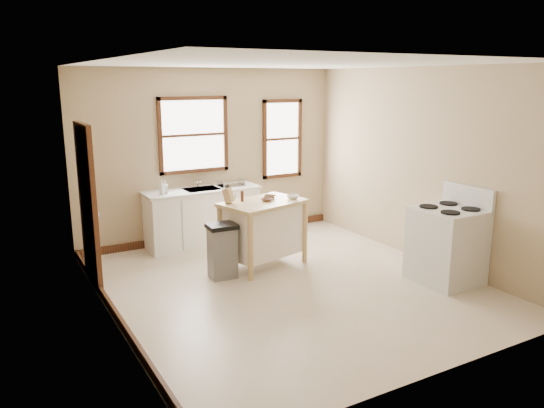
{
  "coord_description": "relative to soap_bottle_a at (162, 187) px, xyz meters",
  "views": [
    {
      "loc": [
        -3.39,
        -5.54,
        2.61
      ],
      "look_at": [
        -0.03,
        0.4,
        1.01
      ],
      "focal_mm": 35.0,
      "sensor_mm": 36.0,
      "label": 1
    }
  ],
  "objects": [
    {
      "name": "floor",
      "position": [
        0.98,
        -2.11,
        -1.03
      ],
      "size": [
        5.0,
        5.0,
        0.0
      ],
      "primitive_type": "plane",
      "color": "beige",
      "rests_on": "ground"
    },
    {
      "name": "ceiling",
      "position": [
        0.98,
        -2.11,
        1.77
      ],
      "size": [
        5.0,
        5.0,
        0.0
      ],
      "primitive_type": "plane",
      "rotation": [
        3.14,
        0.0,
        0.0
      ],
      "color": "white",
      "rests_on": "ground"
    },
    {
      "name": "wall_back",
      "position": [
        0.98,
        0.39,
        0.37
      ],
      "size": [
        4.5,
        0.04,
        2.8
      ],
      "primitive_type": "cube",
      "color": "tan",
      "rests_on": "ground"
    },
    {
      "name": "wall_left",
      "position": [
        -1.27,
        -2.11,
        0.37
      ],
      "size": [
        0.04,
        5.0,
        2.8
      ],
      "primitive_type": "cube",
      "color": "tan",
      "rests_on": "ground"
    },
    {
      "name": "wall_right",
      "position": [
        3.23,
        -2.11,
        0.37
      ],
      "size": [
        0.04,
        5.0,
        2.8
      ],
      "primitive_type": "cube",
      "color": "tan",
      "rests_on": "ground"
    },
    {
      "name": "window_main",
      "position": [
        0.68,
        0.37,
        0.72
      ],
      "size": [
        1.17,
        0.06,
        1.22
      ],
      "primitive_type": null,
      "color": "black",
      "rests_on": "wall_back"
    },
    {
      "name": "window_side",
      "position": [
        2.33,
        0.37,
        0.57
      ],
      "size": [
        0.77,
        0.06,
        1.37
      ],
      "primitive_type": null,
      "color": "black",
      "rests_on": "wall_back"
    },
    {
      "name": "door_left",
      "position": [
        -1.23,
        -0.81,
        0.02
      ],
      "size": [
        0.06,
        0.9,
        2.1
      ],
      "primitive_type": "cube",
      "color": "black",
      "rests_on": "ground"
    },
    {
      "name": "baseboard_back",
      "position": [
        0.98,
        0.36,
        -0.97
      ],
      "size": [
        4.5,
        0.04,
        0.12
      ],
      "primitive_type": "cube",
      "color": "black",
      "rests_on": "ground"
    },
    {
      "name": "baseboard_left",
      "position": [
        -1.24,
        -2.11,
        -0.97
      ],
      "size": [
        0.04,
        5.0,
        0.12
      ],
      "primitive_type": "cube",
      "color": "black",
      "rests_on": "ground"
    },
    {
      "name": "sink_counter",
      "position": [
        0.68,
        0.09,
        -0.57
      ],
      "size": [
        1.86,
        0.62,
        0.92
      ],
      "primitive_type": null,
      "color": "white",
      "rests_on": "ground"
    },
    {
      "name": "faucet",
      "position": [
        0.68,
        0.27,
        0.0
      ],
      "size": [
        0.03,
        0.03,
        0.22
      ],
      "primitive_type": "cylinder",
      "color": "silver",
      "rests_on": "sink_counter"
    },
    {
      "name": "soap_bottle_a",
      "position": [
        0.0,
        0.0,
        0.0
      ],
      "size": [
        0.11,
        0.11,
        0.22
      ],
      "primitive_type": "imported",
      "rotation": [
        0.0,
        0.0,
        -0.43
      ],
      "color": "#B2B2B2",
      "rests_on": "sink_counter"
    },
    {
      "name": "soap_bottle_b",
      "position": [
        0.07,
        0.06,
        -0.01
      ],
      "size": [
        0.11,
        0.11,
        0.19
      ],
      "primitive_type": "imported",
      "rotation": [
        0.0,
        0.0,
        -0.3
      ],
      "color": "#B2B2B2",
      "rests_on": "sink_counter"
    },
    {
      "name": "dish_rack",
      "position": [
        1.17,
        0.03,
        -0.06
      ],
      "size": [
        0.47,
        0.41,
        0.1
      ],
      "primitive_type": null,
      "rotation": [
        0.0,
        0.0,
        0.34
      ],
      "color": "silver",
      "rests_on": "sink_counter"
    },
    {
      "name": "kitchen_island",
      "position": [
        1.05,
        -1.28,
        -0.56
      ],
      "size": [
        1.31,
        1.0,
        0.95
      ],
      "primitive_type": null,
      "rotation": [
        0.0,
        0.0,
        0.25
      ],
      "color": "tan",
      "rests_on": "ground"
    },
    {
      "name": "knife_block",
      "position": [
        0.57,
        -1.15,
        0.02
      ],
      "size": [
        0.14,
        0.14,
        0.2
      ],
      "primitive_type": null,
      "rotation": [
        0.0,
        0.0,
        0.61
      ],
      "color": "tan",
      "rests_on": "kitchen_island"
    },
    {
      "name": "pepper_grinder",
      "position": [
        0.79,
        -1.14,
        -0.01
      ],
      "size": [
        0.05,
        0.05,
        0.15
      ],
      "primitive_type": "cylinder",
      "rotation": [
        0.0,
        0.0,
        -0.14
      ],
      "color": "#461E13",
      "rests_on": "kitchen_island"
    },
    {
      "name": "bowl_a",
      "position": [
        1.1,
        -1.29,
        -0.06
      ],
      "size": [
        0.2,
        0.2,
        0.04
      ],
      "primitive_type": "imported",
      "rotation": [
        0.0,
        0.0,
        0.46
      ],
      "color": "brown",
      "rests_on": "kitchen_island"
    },
    {
      "name": "bowl_b",
      "position": [
        1.23,
        -1.16,
        -0.06
      ],
      "size": [
        0.25,
        0.25,
        0.04
      ],
      "primitive_type": "imported",
      "rotation": [
        0.0,
        0.0,
        0.77
      ],
      "color": "brown",
      "rests_on": "kitchen_island"
    },
    {
      "name": "bowl_c",
      "position": [
        1.5,
        -1.34,
        -0.05
      ],
      "size": [
        0.2,
        0.2,
        0.06
      ],
      "primitive_type": "imported",
      "rotation": [
        0.0,
        0.0,
        0.11
      ],
      "color": "white",
      "rests_on": "kitchen_island"
    },
    {
      "name": "trash_bin",
      "position": [
        0.34,
        -1.42,
        -0.66
      ],
      "size": [
        0.41,
        0.35,
        0.75
      ],
      "primitive_type": null,
      "rotation": [
        0.0,
        0.0,
        -0.07
      ],
      "color": "slate",
      "rests_on": "ground"
    },
    {
      "name": "gas_stove",
      "position": [
        2.85,
        -3.0,
        -0.4
      ],
      "size": [
        0.79,
        0.81,
        1.26
      ],
      "primitive_type": null,
      "color": "silver",
      "rests_on": "ground"
    }
  ]
}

